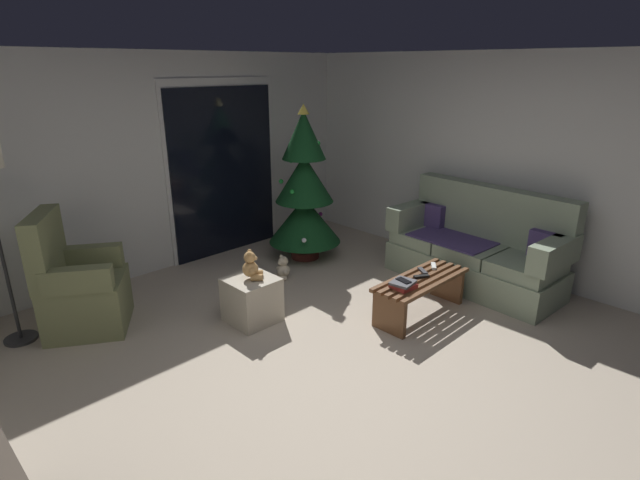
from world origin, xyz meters
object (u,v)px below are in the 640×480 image
cell_phone (404,280)px  teddy_bear_cream_by_tree (283,269)px  remote_black (421,276)px  armchair (79,288)px  christmas_tree (304,193)px  ottoman (252,300)px  coffee_table (421,290)px  remote_graphite (423,271)px  couch (477,249)px  remote_white (434,266)px  teddy_bear_honey (251,267)px  book_stack (403,284)px

cell_phone → teddy_bear_cream_by_tree: cell_phone is taller
remote_black → armchair: 3.22m
christmas_tree → ottoman: (-1.50, -0.87, -0.63)m
coffee_table → remote_graphite: bearing=30.8°
couch → remote_graphite: bearing=176.1°
remote_white → couch: bearing=48.5°
ottoman → teddy_bear_honey: bearing=-40.4°
book_stack → teddy_bear_cream_by_tree: bearing=93.3°
remote_black → book_stack: book_stack is taller
coffee_table → christmas_tree: 2.03m
couch → coffee_table: 1.10m
christmas_tree → ottoman: christmas_tree is taller
christmas_tree → remote_black: bearing=-97.1°
couch → teddy_bear_cream_by_tree: couch is taller
remote_graphite → remote_black: size_ratio=1.00×
remote_white → book_stack: bearing=-119.6°
book_stack → armchair: bearing=136.0°
remote_black → teddy_bear_honey: bearing=-100.2°
remote_white → ottoman: bearing=-159.4°
book_stack → teddy_bear_cream_by_tree: size_ratio=0.84×
coffee_table → remote_white: bearing=12.7°
ottoman → couch: bearing=-24.3°
remote_white → ottoman: ottoman is taller
couch → remote_graphite: couch is taller
remote_white → book_stack: 0.64m
couch → book_stack: 1.40m
book_stack → remote_graphite: bearing=11.1°
remote_white → teddy_bear_cream_by_tree: (-0.72, 1.54, -0.29)m
coffee_table → book_stack: book_stack is taller
christmas_tree → cell_phone: bearing=-105.9°
couch → remote_graphite: 0.96m
remote_black → cell_phone: 0.32m
book_stack → armchair: (-2.15, 2.08, -0.03)m
coffee_table → teddy_bear_honey: teddy_bear_honey is taller
cell_phone → armchair: 3.00m
book_stack → teddy_bear_honey: 1.42m
coffee_table → cell_phone: size_ratio=7.64×
remote_graphite → ottoman: 1.71m
christmas_tree → teddy_bear_cream_by_tree: 1.03m
ottoman → coffee_table: bearing=-40.4°
couch → teddy_bear_cream_by_tree: (-1.49, 1.60, -0.28)m
remote_white → armchair: 3.42m
armchair → couch: bearing=-30.1°
remote_black → armchair: size_ratio=0.14×
couch → teddy_bear_honey: (-2.33, 1.05, 0.16)m
coffee_table → teddy_bear_honey: size_ratio=3.86×
cell_phone → teddy_bear_honey: (-0.94, 1.07, 0.09)m
couch → ottoman: couch is taller
christmas_tree → armchair: 2.75m
teddy_bear_honey → cell_phone: bearing=-48.7°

